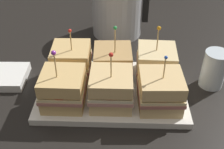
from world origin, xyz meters
TOP-DOWN VIEW (x-y plane):
  - ground_plane at (0.00, 0.00)m, footprint 6.00×6.00m
  - serving_platter at (0.00, 0.00)m, footprint 0.39×0.25m
  - sandwich_front_left at (-0.12, -0.06)m, footprint 0.11×0.11m
  - sandwich_front_center at (0.00, -0.06)m, footprint 0.11×0.11m
  - sandwich_front_right at (0.12, -0.06)m, footprint 0.11×0.11m
  - sandwich_back_left at (-0.12, 0.06)m, footprint 0.11×0.11m
  - sandwich_back_center at (0.00, 0.06)m, footprint 0.11×0.11m
  - sandwich_back_right at (0.12, 0.06)m, footprint 0.11×0.11m
  - kettle_steel at (0.01, 0.35)m, footprint 0.20×0.18m
  - drinking_glass at (0.28, 0.05)m, footprint 0.07×0.07m
  - napkin_stack at (-0.31, 0.05)m, footprint 0.12×0.12m

SIDE VIEW (x-z plane):
  - ground_plane at x=0.00m, z-range 0.00..0.00m
  - serving_platter at x=0.00m, z-range 0.00..0.02m
  - napkin_stack at x=-0.31m, z-range 0.00..0.02m
  - drinking_glass at x=0.28m, z-range 0.00..0.11m
  - sandwich_back_center at x=0.00m, z-range -0.02..0.14m
  - sandwich_front_right at x=0.12m, z-range -0.01..0.14m
  - sandwich_back_left at x=-0.12m, z-range -0.01..0.14m
  - sandwich_front_center at x=0.00m, z-range -0.02..0.14m
  - sandwich_front_left at x=-0.12m, z-range -0.02..0.14m
  - sandwich_back_right at x=0.12m, z-range -0.02..0.14m
  - kettle_steel at x=0.01m, z-range -0.01..0.21m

